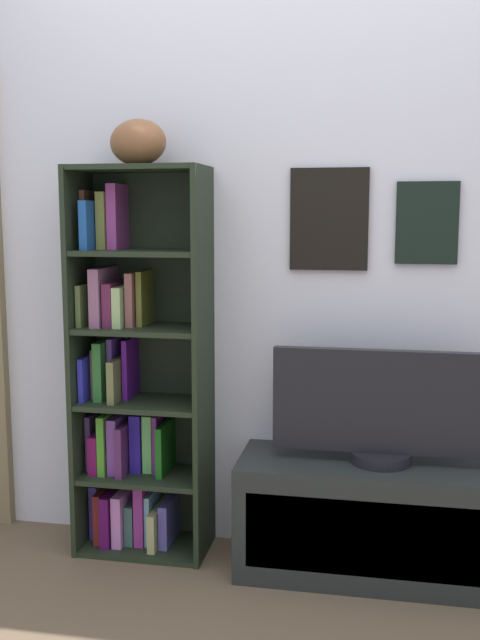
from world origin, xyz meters
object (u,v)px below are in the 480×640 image
football (138,142)px  television (382,407)px  bookshelf (133,383)px  tv_stand (379,519)px

football → television: size_ratio=0.30×
bookshelf → tv_stand: (0.98, -0.08, -0.46)m
bookshelf → television: size_ratio=1.90×
bookshelf → tv_stand: size_ratio=1.45×
football → tv_stand: football is taller
bookshelf → television: bookshelf is taller
football → tv_stand: size_ratio=0.23×
football → television: 1.35m
bookshelf → football: 0.94m
tv_stand → television: size_ratio=1.31×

